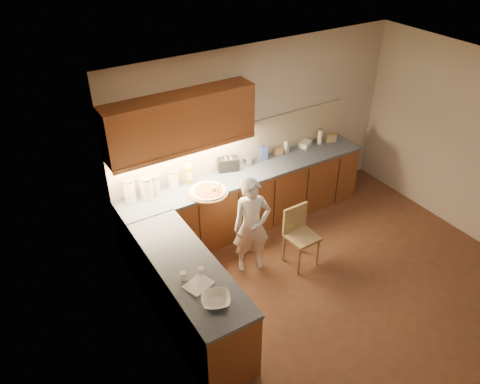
{
  "coord_description": "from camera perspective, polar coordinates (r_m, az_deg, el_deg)",
  "views": [
    {
      "loc": [
        -3.41,
        -3.06,
        4.29
      ],
      "look_at": [
        -0.8,
        1.2,
        1.0
      ],
      "focal_mm": 35.0,
      "sensor_mm": 36.0,
      "label": 1
    }
  ],
  "objects": [
    {
      "name": "toaster",
      "position": [
        6.57,
        -1.45,
        3.44
      ],
      "size": [
        0.33,
        0.25,
        0.19
      ],
      "rotation": [
        0.0,
        0.0,
        -0.33
      ],
      "color": "black",
      "rests_on": "l_counter"
    },
    {
      "name": "mixing_bowl",
      "position": [
        4.61,
        -2.95,
        -13.05
      ],
      "size": [
        0.37,
        0.37,
        0.07
      ],
      "primitive_type": "imported",
      "rotation": [
        0.0,
        0.0,
        -0.38
      ],
      "color": "white",
      "rests_on": "l_counter"
    },
    {
      "name": "steel_pot",
      "position": [
        6.72,
        0.99,
        3.86
      ],
      "size": [
        0.15,
        0.15,
        0.12
      ],
      "color": "#AEAEB3",
      "rests_on": "l_counter"
    },
    {
      "name": "wooden_chair",
      "position": [
        6.2,
        7.21,
        -4.83
      ],
      "size": [
        0.39,
        0.39,
        0.83
      ],
      "rotation": [
        0.0,
        0.0,
        0.03
      ],
      "color": "tan",
      "rests_on": "ground"
    },
    {
      "name": "card_box_a",
      "position": [
        7.01,
        4.69,
        4.95
      ],
      "size": [
        0.14,
        0.12,
        0.09
      ],
      "primitive_type": "cube",
      "rotation": [
        0.0,
        0.0,
        -0.31
      ],
      "color": "#AC7D5C",
      "rests_on": "l_counter"
    },
    {
      "name": "white_bottle",
      "position": [
        7.05,
        5.7,
        5.51
      ],
      "size": [
        0.08,
        0.08,
        0.19
      ],
      "primitive_type": "cube",
      "rotation": [
        0.0,
        0.0,
        0.28
      ],
      "color": "silver",
      "rests_on": "l_counter"
    },
    {
      "name": "l_counter",
      "position": [
        6.28,
        -1.19,
        -4.23
      ],
      "size": [
        3.77,
        2.62,
        0.92
      ],
      "color": "brown",
      "rests_on": "ground"
    },
    {
      "name": "spice_jar_b",
      "position": [
        4.89,
        -4.75,
        -9.63
      ],
      "size": [
        0.07,
        0.07,
        0.09
      ],
      "primitive_type": "cylinder",
      "rotation": [
        0.0,
        0.0,
        0.05
      ],
      "color": "silver",
      "rests_on": "l_counter"
    },
    {
      "name": "canister_b",
      "position": [
        6.06,
        -11.35,
        0.57
      ],
      "size": [
        0.17,
        0.17,
        0.3
      ],
      "rotation": [
        0.0,
        0.0,
        -0.27
      ],
      "color": "silver",
      "rests_on": "l_counter"
    },
    {
      "name": "tall_jar",
      "position": [
        7.35,
        9.75,
        6.7
      ],
      "size": [
        0.08,
        0.08,
        0.25
      ],
      "rotation": [
        0.0,
        0.0,
        -0.28
      ],
      "color": "white",
      "rests_on": "l_counter"
    },
    {
      "name": "canister_d",
      "position": [
        6.25,
        -8.17,
        1.69
      ],
      "size": [
        0.15,
        0.15,
        0.24
      ],
      "rotation": [
        0.0,
        0.0,
        -0.14
      ],
      "color": "white",
      "rests_on": "l_counter"
    },
    {
      "name": "card_box_b",
      "position": [
        7.5,
        10.96,
        6.58
      ],
      "size": [
        0.2,
        0.18,
        0.13
      ],
      "primitive_type": "cube",
      "rotation": [
        0.0,
        0.0,
        -0.41
      ],
      "color": "#9E8155",
      "rests_on": "l_counter"
    },
    {
      "name": "canister_c",
      "position": [
        6.11,
        -10.45,
        0.88
      ],
      "size": [
        0.15,
        0.15,
        0.28
      ],
      "rotation": [
        0.0,
        0.0,
        0.36
      ],
      "color": "beige",
      "rests_on": "l_counter"
    },
    {
      "name": "canister_a",
      "position": [
        6.03,
        -13.34,
        0.23
      ],
      "size": [
        0.16,
        0.16,
        0.32
      ],
      "rotation": [
        0.0,
        0.0,
        0.35
      ],
      "color": "white",
      "rests_on": "l_counter"
    },
    {
      "name": "flat_pack",
      "position": [
        7.29,
        7.97,
        5.82
      ],
      "size": [
        0.23,
        0.2,
        0.08
      ],
      "primitive_type": "cube",
      "rotation": [
        0.0,
        0.0,
        0.42
      ],
      "color": "white",
      "rests_on": "l_counter"
    },
    {
      "name": "room",
      "position": [
        5.27,
        14.39,
        2.53
      ],
      "size": [
        4.54,
        4.5,
        2.62
      ],
      "color": "#552F1D",
      "rests_on": "ground"
    },
    {
      "name": "dough_cloth",
      "position": [
        4.8,
        -5.09,
        -11.22
      ],
      "size": [
        0.32,
        0.29,
        0.02
      ],
      "primitive_type": "cube",
      "rotation": [
        0.0,
        0.0,
        0.34
      ],
      "color": "white",
      "rests_on": "l_counter"
    },
    {
      "name": "spice_jar_a",
      "position": [
        4.86,
        -6.88,
        -10.13
      ],
      "size": [
        0.07,
        0.07,
        0.09
      ],
      "primitive_type": "cylinder",
      "rotation": [
        0.0,
        0.0,
        -0.03
      ],
      "color": "silver",
      "rests_on": "l_counter"
    },
    {
      "name": "blue_box",
      "position": [
        6.83,
        2.92,
        4.78
      ],
      "size": [
        0.12,
        0.1,
        0.21
      ],
      "primitive_type": "cube",
      "rotation": [
        0.0,
        0.0,
        -0.32
      ],
      "color": "#3651A2",
      "rests_on": "l_counter"
    },
    {
      "name": "oil_jug",
      "position": [
        6.27,
        -6.33,
        2.14
      ],
      "size": [
        0.11,
        0.09,
        0.3
      ],
      "rotation": [
        0.0,
        0.0,
        -0.2
      ],
      "color": "gold",
      "rests_on": "l_counter"
    },
    {
      "name": "child",
      "position": [
        5.94,
        1.44,
        -4.13
      ],
      "size": [
        0.56,
        0.45,
        1.34
      ],
      "primitive_type": "imported",
      "rotation": [
        0.0,
        0.0,
        -0.31
      ],
      "color": "white",
      "rests_on": "ground"
    },
    {
      "name": "backsplash",
      "position": [
        6.64,
        -0.42,
        5.75
      ],
      "size": [
        3.75,
        0.02,
        0.58
      ],
      "primitive_type": "cube",
      "color": "beige",
      "rests_on": "l_counter"
    },
    {
      "name": "pizza_on_board",
      "position": [
        6.11,
        -3.87,
        0.07
      ],
      "size": [
        0.53,
        0.53,
        0.21
      ],
      "rotation": [
        0.0,
        0.0,
        0.32
      ],
      "color": "tan",
      "rests_on": "l_counter"
    },
    {
      "name": "upper_cabinets",
      "position": [
        5.86,
        -7.25,
        8.48
      ],
      "size": [
        1.95,
        0.36,
        0.73
      ],
      "color": "brown",
      "rests_on": "ground"
    }
  ]
}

